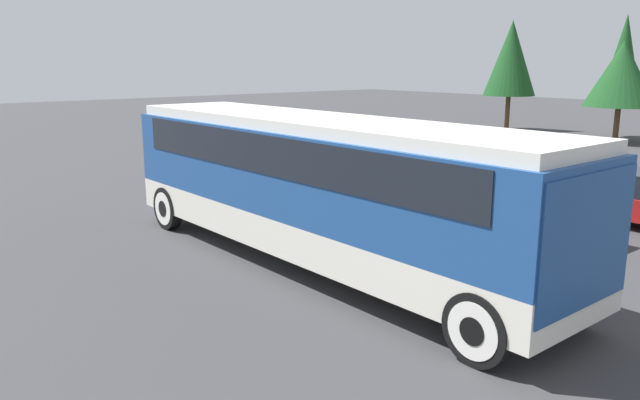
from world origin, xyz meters
The scene contains 7 objects.
ground_plane centered at (0.00, 0.00, 0.00)m, with size 120.00×120.00×0.00m, color #38383A.
tour_bus centered at (0.10, 0.00, 1.86)m, with size 11.40×2.60×3.07m.
parked_car_near centered at (2.67, 8.41, 0.70)m, with size 4.11×1.80×1.41m.
parked_car_mid centered at (0.90, 5.07, 0.74)m, with size 4.70×1.92×1.46m.
tree_left centered at (-5.57, 24.72, 3.53)m, with size 3.58×3.58×5.21m.
tree_center centered at (-12.83, 25.71, 4.34)m, with size 3.10×3.10×6.59m.
tree_right centered at (-6.64, 27.06, 4.31)m, with size 2.10×2.10×6.68m.
Camera 1 is at (9.62, -7.98, 4.16)m, focal length 35.00 mm.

